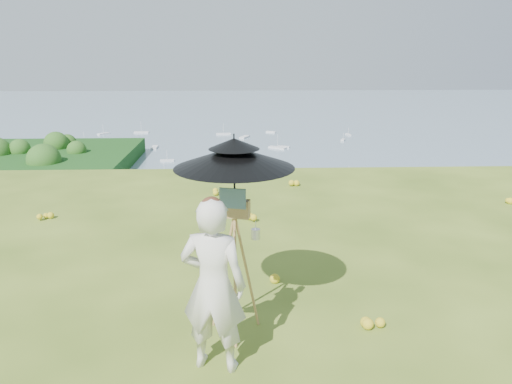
{
  "coord_description": "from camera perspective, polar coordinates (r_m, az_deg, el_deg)",
  "views": [
    {
      "loc": [
        -0.4,
        -5.25,
        2.9
      ],
      "look_at": [
        -0.14,
        1.87,
        0.85
      ],
      "focal_mm": 35.0,
      "sensor_mm": 36.0,
      "label": 1
    }
  ],
  "objects": [
    {
      "name": "ground",
      "position": [
        6.01,
        2.04,
        -12.82
      ],
      "size": [
        14.0,
        14.0,
        0.0
      ],
      "primitive_type": "plane",
      "color": "#4A5F1B",
      "rests_on": "ground"
    },
    {
      "name": "shoreline_tier",
      "position": [
        89.18,
        -1.68,
        -9.81
      ],
      "size": [
        170.0,
        28.0,
        8.0
      ],
      "primitive_type": "cube",
      "color": "#6F6459",
      "rests_on": "bay_water"
    },
    {
      "name": "bay_water",
      "position": [
        248.01,
        -2.03,
        7.49
      ],
      "size": [
        700.0,
        700.0,
        0.0
      ],
      "primitive_type": "plane",
      "color": "slate",
      "rests_on": "ground"
    },
    {
      "name": "peninsula",
      "position": [
        179.61,
        -26.7,
        4.11
      ],
      "size": [
        90.0,
        60.0,
        12.0
      ],
      "primitive_type": null,
      "color": "#123C10",
      "rests_on": "bay_water"
    },
    {
      "name": "slope_trees",
      "position": [
        44.05,
        -1.43,
        -7.93
      ],
      "size": [
        110.0,
        50.0,
        6.0
      ],
      "primitive_type": null,
      "color": "#245218",
      "rests_on": "forest_slope"
    },
    {
      "name": "harbor_town",
      "position": [
        86.54,
        -1.71,
        -5.94
      ],
      "size": [
        110.0,
        22.0,
        5.0
      ],
      "primitive_type": null,
      "color": "silver",
      "rests_on": "shoreline_tier"
    },
    {
      "name": "moored_boats",
      "position": [
        170.65,
        -6.15,
        3.59
      ],
      "size": [
        140.0,
        140.0,
        0.7
      ],
      "primitive_type": null,
      "color": "silver",
      "rests_on": "bay_water"
    },
    {
      "name": "wildflowers",
      "position": [
        6.2,
        1.88,
        -11.22
      ],
      "size": [
        10.0,
        10.5,
        0.12
      ],
      "primitive_type": null,
      "color": "gold",
      "rests_on": "ground"
    },
    {
      "name": "painter",
      "position": [
        4.61,
        -4.9,
        -10.62
      ],
      "size": [
        0.69,
        0.53,
        1.67
      ],
      "primitive_type": "imported",
      "rotation": [
        0.0,
        0.0,
        2.91
      ],
      "color": "beige",
      "rests_on": "ground"
    },
    {
      "name": "field_easel",
      "position": [
        5.14,
        -2.41,
        -8.04
      ],
      "size": [
        0.74,
        0.74,
        1.6
      ],
      "primitive_type": null,
      "rotation": [
        0.0,
        0.0,
        -0.26
      ],
      "color": "#9F7B42",
      "rests_on": "ground"
    },
    {
      "name": "sun_umbrella",
      "position": [
        4.87,
        -2.49,
        2.02
      ],
      "size": [
        1.24,
        1.24,
        0.8
      ],
      "primitive_type": null,
      "rotation": [
        0.0,
        0.0,
        -0.04
      ],
      "color": "black",
      "rests_on": "field_easel"
    },
    {
      "name": "painter_cap",
      "position": [
        4.32,
        -5.14,
        -1.23
      ],
      "size": [
        0.23,
        0.26,
        0.1
      ],
      "primitive_type": null,
      "rotation": [
        0.0,
        0.0,
        -0.14
      ],
      "color": "#D0727A",
      "rests_on": "painter"
    }
  ]
}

